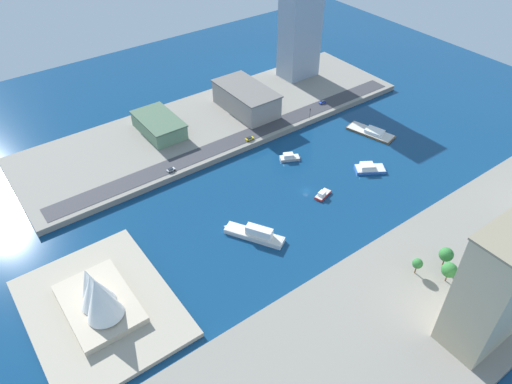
# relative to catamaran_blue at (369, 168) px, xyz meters

# --- Properties ---
(ground_plane) EXTENTS (440.00, 440.00, 0.00)m
(ground_plane) POSITION_rel_catamaran_blue_xyz_m (6.78, 38.50, -1.49)
(ground_plane) COLOR navy
(quay_west) EXTENTS (70.00, 240.00, 3.25)m
(quay_west) POSITION_rel_catamaran_blue_xyz_m (-75.13, 38.50, 0.14)
(quay_west) COLOR gray
(quay_west) RESTS_ON ground_plane
(quay_east) EXTENTS (70.00, 240.00, 3.25)m
(quay_east) POSITION_rel_catamaran_blue_xyz_m (88.69, 38.50, 0.14)
(quay_east) COLOR gray
(quay_east) RESTS_ON ground_plane
(peninsula_point) EXTENTS (68.01, 52.30, 2.00)m
(peninsula_point) POSITION_rel_catamaran_blue_xyz_m (-1.06, 150.97, -0.49)
(peninsula_point) COLOR #A89E89
(peninsula_point) RESTS_ON ground_plane
(road_strip) EXTENTS (11.72, 228.00, 0.15)m
(road_strip) POSITION_rel_catamaran_blue_xyz_m (62.39, 38.50, 1.84)
(road_strip) COLOR #38383D
(road_strip) RESTS_ON quay_east
(catamaran_blue) EXTENTS (15.03, 17.41, 4.11)m
(catamaran_blue) POSITION_rel_catamaran_blue_xyz_m (0.00, 0.00, 0.00)
(catamaran_blue) COLOR blue
(catamaran_blue) RESTS_ON ground_plane
(tugboat_red) EXTENTS (6.72, 10.92, 3.16)m
(tugboat_red) POSITION_rel_catamaran_blue_xyz_m (-1.21, 34.56, -0.42)
(tugboat_red) COLOR red
(tugboat_red) RESTS_ON ground_plane
(barge_flat_brown) EXTENTS (29.67, 16.97, 3.26)m
(barge_flat_brown) POSITION_rel_catamaran_blue_xyz_m (24.39, -28.14, -0.37)
(barge_flat_brown) COLOR brown
(barge_flat_brown) RESTS_ON ground_plane
(ferry_white_commuter) EXTENTS (27.34, 19.68, 6.55)m
(ferry_white_commuter) POSITION_rel_catamaran_blue_xyz_m (-4.83, 79.00, 0.75)
(ferry_white_commuter) COLOR silver
(ferry_white_commuter) RESTS_ON ground_plane
(yacht_sleek_gray) EXTENTS (9.26, 11.89, 3.67)m
(yacht_sleek_gray) POSITION_rel_catamaran_blue_xyz_m (33.20, 27.83, -0.10)
(yacht_sleek_gray) COLOR #999EA3
(yacht_sleek_gray) RESTS_ON ground_plane
(terminal_long_green) EXTENTS (34.43, 20.13, 9.36)m
(terminal_long_green) POSITION_rel_catamaran_blue_xyz_m (95.75, 74.45, 6.47)
(terminal_long_green) COLOR slate
(terminal_long_green) RESTS_ON quay_east
(carpark_squat_concrete) EXTENTS (43.75, 23.43, 15.08)m
(carpark_squat_concrete) POSITION_rel_catamaran_blue_xyz_m (86.98, 18.64, 9.33)
(carpark_squat_concrete) COLOR gray
(carpark_squat_concrete) RESTS_ON quay_east
(office_block_beige) EXTENTS (17.62, 25.83, 50.38)m
(office_block_beige) POSITION_rel_catamaran_blue_xyz_m (-94.26, 47.20, 26.98)
(office_block_beige) COLOR #C6B793
(office_block_beige) RESTS_ON quay_west
(tower_tall_glass) EXTENTS (17.94, 25.55, 73.49)m
(tower_tall_glass) POSITION_rel_catamaran_blue_xyz_m (105.85, -39.01, 38.54)
(tower_tall_glass) COLOR #8C9EB2
(tower_tall_glass) RESTS_ON quay_east
(taxi_yellow_cab) EXTENTS (2.11, 5.06, 1.71)m
(taxi_yellow_cab) POSITION_rel_catamaran_blue_xyz_m (57.89, 37.12, 2.74)
(taxi_yellow_cab) COLOR black
(taxi_yellow_cab) RESTS_ON road_strip
(sedan_silver) EXTENTS (2.20, 4.49, 1.55)m
(sedan_silver) POSITION_rel_catamaran_blue_xyz_m (58.32, 87.56, 2.67)
(sedan_silver) COLOR black
(sedan_silver) RESTS_ON road_strip
(hatchback_blue) EXTENTS (1.91, 5.18, 1.64)m
(hatchback_blue) POSITION_rel_catamaran_blue_xyz_m (64.70, -25.40, 2.71)
(hatchback_blue) COLOR black
(hatchback_blue) RESTS_ON road_strip
(traffic_light_waterfront) EXTENTS (0.36, 0.36, 6.50)m
(traffic_light_waterfront) POSITION_rel_catamaran_blue_xyz_m (55.72, -6.57, 6.10)
(traffic_light_waterfront) COLOR black
(traffic_light_waterfront) RESTS_ON quay_east
(opera_landmark) EXTENTS (36.54, 24.82, 21.37)m
(opera_landmark) POSITION_rel_catamaran_blue_xyz_m (-2.89, 150.97, 8.55)
(opera_landmark) COLOR #BCAD93
(opera_landmark) RESTS_ON peninsula_point
(park_tree_cluster) EXTENTS (15.30, 17.77, 9.60)m
(park_tree_cluster) POSITION_rel_catamaran_blue_xyz_m (-69.01, 32.24, 8.09)
(park_tree_cluster) COLOR brown
(park_tree_cluster) RESTS_ON quay_west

